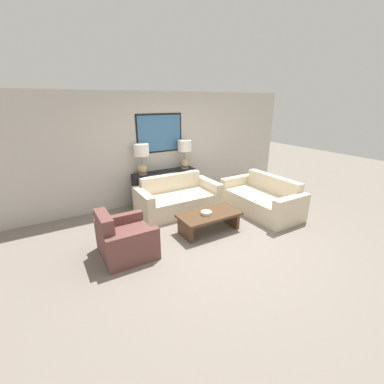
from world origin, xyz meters
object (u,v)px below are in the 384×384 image
Objects in this scene: table_lamp_right at (184,151)px; table_lamp_left at (142,155)px; couch_by_side at (262,200)px; coffee_table at (209,218)px; decorative_bowl at (206,213)px; couch_by_back_wall at (178,199)px; console_table at (165,187)px; armchair_near_back_wall at (125,240)px.

table_lamp_left is at bearing 180.00° from table_lamp_right.
table_lamp_right is at bearing 123.38° from couch_by_side.
coffee_table is 5.67× the size of decorative_bowl.
coffee_table is (-1.60, -0.19, -0.00)m from couch_by_side.
coffee_table is (0.07, -1.20, -0.00)m from couch_by_back_wall.
armchair_near_back_wall is (-1.60, -1.82, -0.13)m from console_table.
couch_by_back_wall reaches higher than decorative_bowl.
couch_by_side is 8.75× the size of decorative_bowl.
couch_by_side is 1.61m from coffee_table.
armchair_near_back_wall is (-1.60, 0.04, -0.13)m from decorative_bowl.
table_lamp_left is 1.31m from couch_by_back_wall.
coffee_table is at bearing -71.18° from table_lamp_left.
table_lamp_left reaches higher than couch_by_back_wall.
coffee_table is 0.14m from decorative_bowl.
console_table is 1.86m from decorative_bowl.
table_lamp_left is at bearing 60.34° from armchair_near_back_wall.
decorative_bowl is (-0.00, -1.86, 0.00)m from console_table.
couch_by_side is at bearing -45.12° from console_table.
decorative_bowl is at bearing -173.57° from couch_by_side.
table_lamp_left reaches higher than coffee_table.
coffee_table is (0.63, -1.86, -0.98)m from table_lamp_left.
decorative_bowl is (-0.07, -0.00, 0.12)m from coffee_table.
couch_by_back_wall is 1.20m from coffee_table.
couch_by_back_wall is at bearing 148.77° from couch_by_side.
console_table is 1.32× the size of coffee_table.
couch_by_side is 1.54× the size of coffee_table.
table_lamp_right is at bearing 73.14° from decorative_bowl.
table_lamp_right reaches higher than decorative_bowl.
decorative_bowl is (-0.56, -1.86, -0.85)m from table_lamp_right.
couch_by_back_wall is at bearing -49.61° from table_lamp_left.
couch_by_back_wall is 1.97m from armchair_near_back_wall.
couch_by_back_wall is at bearing -130.39° from table_lamp_right.
couch_by_back_wall is 1.00× the size of couch_by_side.
couch_by_side is 3.27m from armchair_near_back_wall.
couch_by_side is (1.67, -1.67, -0.12)m from console_table.
console_table reaches higher than couch_by_back_wall.
armchair_near_back_wall is (-1.67, 0.04, -0.00)m from coffee_table.
armchair_near_back_wall is at bearing 178.62° from coffee_table.
console_table is 1.03m from table_lamp_right.
table_lamp_left is at bearing 106.84° from decorative_bowl.
table_lamp_left is at bearing 108.82° from coffee_table.
couch_by_side is (1.10, -1.67, -0.98)m from table_lamp_right.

